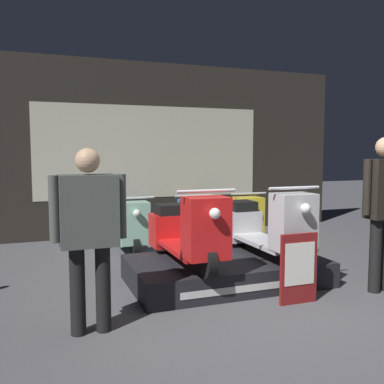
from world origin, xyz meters
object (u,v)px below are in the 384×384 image
object	(u,v)px
scooter_display_right	(265,226)
person_left_browsing	(89,224)
scooter_backrow_2	(232,219)
price_sign_board	(299,268)
scooter_backrow_1	(181,222)
person_right_browsing	(384,202)
scooter_display_left	(186,231)
scooter_backrow_0	(126,226)

from	to	relation	value
scooter_display_right	person_left_browsing	xyz separation A→B (m)	(-2.20, -0.88, 0.29)
scooter_backrow_2	price_sign_board	bearing A→B (deg)	-103.46
scooter_backrow_1	person_left_browsing	distance (m)	3.69
scooter_backrow_1	person_right_browsing	size ratio (longest dim) A/B	1.00
scooter_display_right	scooter_backrow_1	world-z (taller)	scooter_display_right
person_left_browsing	scooter_backrow_1	bearing A→B (deg)	58.79
scooter_display_right	scooter_backrow_1	xyz separation A→B (m)	(-0.31, 2.24, -0.29)
person_left_browsing	person_right_browsing	bearing A→B (deg)	-0.00
scooter_display_left	person_left_browsing	world-z (taller)	person_left_browsing
scooter_display_left	scooter_backrow_0	xyz separation A→B (m)	(-0.24, 2.24, -0.29)
scooter_backrow_2	person_right_browsing	world-z (taller)	person_right_browsing
person_left_browsing	scooter_display_right	bearing A→B (deg)	21.73
scooter_backrow_1	scooter_display_right	bearing A→B (deg)	-82.08
scooter_display_left	scooter_backrow_2	size ratio (longest dim) A/B	1.00
person_right_browsing	scooter_display_right	bearing A→B (deg)	138.27
person_right_browsing	scooter_backrow_2	bearing A→B (deg)	96.29
scooter_display_right	scooter_backrow_1	distance (m)	2.28
scooter_display_left	person_left_browsing	bearing A→B (deg)	-143.34
scooter_backrow_0	person_left_browsing	distance (m)	3.30
price_sign_board	scooter_backrow_1	bearing A→B (deg)	93.69
scooter_backrow_1	scooter_backrow_2	world-z (taller)	same
scooter_display_left	scooter_display_right	xyz separation A→B (m)	(1.02, 0.00, 0.00)
person_right_browsing	scooter_backrow_1	bearing A→B (deg)	112.55
scooter_display_right	person_left_browsing	size ratio (longest dim) A/B	1.09
scooter_display_left	scooter_backrow_1	distance (m)	2.37
scooter_display_right	person_left_browsing	distance (m)	2.38
price_sign_board	person_right_browsing	bearing A→B (deg)	0.65
scooter_display_right	scooter_backrow_2	world-z (taller)	scooter_display_right
person_left_browsing	price_sign_board	bearing A→B (deg)	-0.34
scooter_backrow_0	person_right_browsing	bearing A→B (deg)	-54.23
scooter_display_left	scooter_backrow_1	bearing A→B (deg)	72.41
scooter_backrow_2	person_right_browsing	distance (m)	3.20
scooter_backrow_2	scooter_backrow_0	bearing A→B (deg)	180.00
person_right_browsing	person_left_browsing	bearing A→B (deg)	180.00
scooter_display_right	price_sign_board	bearing A→B (deg)	-97.03
scooter_display_right	scooter_display_left	bearing A→B (deg)	180.00
person_right_browsing	scooter_backrow_0	bearing A→B (deg)	125.77
person_left_browsing	price_sign_board	distance (m)	2.17
scooter_backrow_1	price_sign_board	bearing A→B (deg)	-86.31
scooter_display_right	scooter_backrow_0	bearing A→B (deg)	119.40
scooter_display_right	person_right_browsing	bearing A→B (deg)	-41.73
scooter_backrow_1	person_right_browsing	world-z (taller)	person_right_browsing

